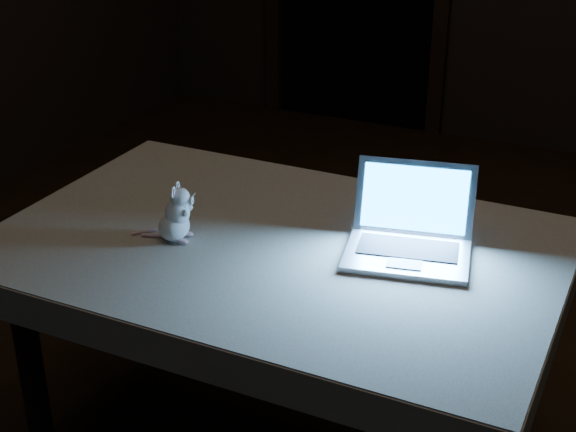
% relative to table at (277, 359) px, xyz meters
% --- Properties ---
extents(floor, '(5.00, 5.00, 0.00)m').
position_rel_table_xyz_m(floor, '(0.24, 0.24, -0.33)').
color(floor, black).
rests_on(floor, ground).
extents(table, '(1.24, 0.80, 0.66)m').
position_rel_table_xyz_m(table, '(0.00, 0.00, 0.00)').
color(table, black).
rests_on(table, floor).
extents(tablecloth, '(1.37, 0.96, 0.09)m').
position_rel_table_xyz_m(tablecloth, '(-0.05, -0.02, 0.29)').
color(tablecloth, beige).
rests_on(tablecloth, table).
extents(laptop, '(0.32, 0.30, 0.19)m').
position_rel_table_xyz_m(laptop, '(0.31, 0.05, 0.43)').
color(laptop, '#A9A9AD').
rests_on(laptop, tablecloth).
extents(plush_mouse, '(0.13, 0.13, 0.14)m').
position_rel_table_xyz_m(plush_mouse, '(-0.22, -0.10, 0.41)').
color(plush_mouse, white).
rests_on(plush_mouse, tablecloth).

